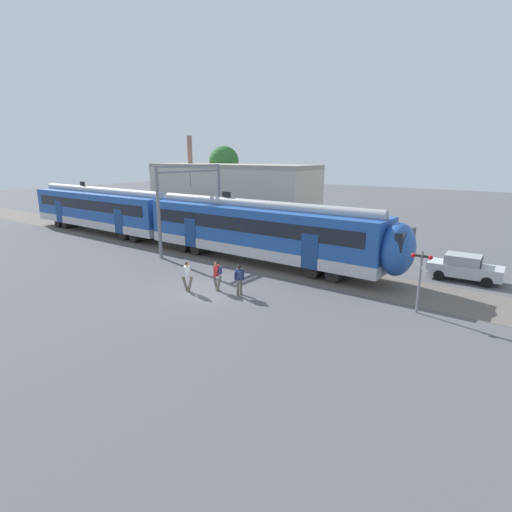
{
  "coord_description": "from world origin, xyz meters",
  "views": [
    {
      "loc": [
        14.66,
        -14.74,
        7.2
      ],
      "look_at": [
        1.38,
        3.06,
        1.6
      ],
      "focal_mm": 28.0,
      "sensor_mm": 36.0,
      "label": 1
    }
  ],
  "objects_px": {
    "pedestrian_red": "(217,273)",
    "crossing_signal": "(420,272)",
    "pedestrian_white": "(187,274)",
    "commuter_train": "(172,219)",
    "parked_car_silver": "(464,268)",
    "pedestrian_navy": "(239,277)"
  },
  "relations": [
    {
      "from": "commuter_train",
      "to": "pedestrian_navy",
      "type": "relative_size",
      "value": 22.83
    },
    {
      "from": "pedestrian_white",
      "to": "crossing_signal",
      "type": "relative_size",
      "value": 0.56
    },
    {
      "from": "pedestrian_red",
      "to": "pedestrian_navy",
      "type": "xyz_separation_m",
      "value": [
        1.47,
        0.11,
        0.0
      ]
    },
    {
      "from": "pedestrian_red",
      "to": "pedestrian_navy",
      "type": "distance_m",
      "value": 1.47
    },
    {
      "from": "pedestrian_red",
      "to": "crossing_signal",
      "type": "xyz_separation_m",
      "value": [
        9.69,
        3.22,
        1.02
      ]
    },
    {
      "from": "commuter_train",
      "to": "parked_car_silver",
      "type": "distance_m",
      "value": 21.26
    },
    {
      "from": "pedestrian_navy",
      "to": "crossing_signal",
      "type": "height_order",
      "value": "crossing_signal"
    },
    {
      "from": "pedestrian_navy",
      "to": "pedestrian_white",
      "type": "bearing_deg",
      "value": -156.29
    },
    {
      "from": "pedestrian_red",
      "to": "crossing_signal",
      "type": "distance_m",
      "value": 10.26
    },
    {
      "from": "pedestrian_white",
      "to": "pedestrian_navy",
      "type": "relative_size",
      "value": 1.0
    },
    {
      "from": "commuter_train",
      "to": "parked_car_silver",
      "type": "height_order",
      "value": "commuter_train"
    },
    {
      "from": "commuter_train",
      "to": "pedestrian_white",
      "type": "height_order",
      "value": "commuter_train"
    },
    {
      "from": "parked_car_silver",
      "to": "pedestrian_white",
      "type": "bearing_deg",
      "value": -136.32
    },
    {
      "from": "pedestrian_red",
      "to": "pedestrian_navy",
      "type": "bearing_deg",
      "value": 4.25
    },
    {
      "from": "parked_car_silver",
      "to": "commuter_train",
      "type": "bearing_deg",
      "value": -169.14
    },
    {
      "from": "pedestrian_white",
      "to": "parked_car_silver",
      "type": "xyz_separation_m",
      "value": [
        11.7,
        11.17,
        -0.18
      ]
    },
    {
      "from": "pedestrian_red",
      "to": "parked_car_silver",
      "type": "relative_size",
      "value": 0.41
    },
    {
      "from": "commuter_train",
      "to": "parked_car_silver",
      "type": "xyz_separation_m",
      "value": [
        20.83,
        4.0,
        -1.47
      ]
    },
    {
      "from": "pedestrian_white",
      "to": "parked_car_silver",
      "type": "relative_size",
      "value": 0.41
    },
    {
      "from": "pedestrian_white",
      "to": "pedestrian_navy",
      "type": "distance_m",
      "value": 2.93
    },
    {
      "from": "commuter_train",
      "to": "parked_car_silver",
      "type": "bearing_deg",
      "value": 10.86
    },
    {
      "from": "pedestrian_navy",
      "to": "crossing_signal",
      "type": "distance_m",
      "value": 8.85
    }
  ]
}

